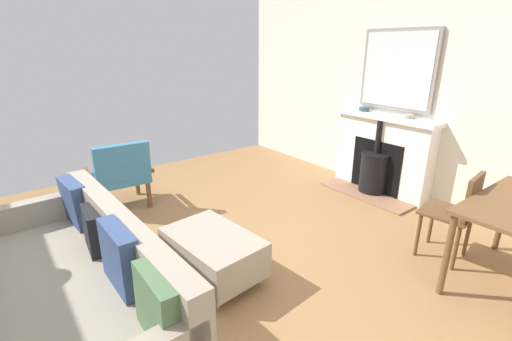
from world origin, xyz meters
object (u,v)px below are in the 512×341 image
(fireplace, at_px, (380,158))
(dining_chair_near_fireplace, at_px, (458,209))
(sofa, at_px, (79,290))
(armchair_accent, at_px, (121,172))
(mantel_bowl_near, at_px, (364,109))
(ottoman, at_px, (213,251))
(mantel_bowl_far, at_px, (408,116))

(fireplace, height_order, dining_chair_near_fireplace, fireplace)
(sofa, relative_size, armchair_accent, 2.56)
(mantel_bowl_near, bearing_deg, fireplace, 83.81)
(mantel_bowl_near, bearing_deg, ottoman, 13.03)
(fireplace, height_order, ottoman, fireplace)
(mantel_bowl_near, height_order, ottoman, mantel_bowl_near)
(sofa, relative_size, dining_chair_near_fireplace, 2.55)
(sofa, height_order, ottoman, sofa)
(fireplace, height_order, mantel_bowl_far, mantel_bowl_far)
(sofa, height_order, dining_chair_near_fireplace, sofa)
(dining_chair_near_fireplace, bearing_deg, fireplace, -122.13)
(ottoman, relative_size, armchair_accent, 1.05)
(fireplace, bearing_deg, ottoman, 5.83)
(mantel_bowl_near, bearing_deg, armchair_accent, -21.64)
(mantel_bowl_near, distance_m, sofa, 3.87)
(ottoman, height_order, dining_chair_near_fireplace, dining_chair_near_fireplace)
(ottoman, xyz_separation_m, armchair_accent, (0.17, -1.78, 0.22))
(sofa, relative_size, ottoman, 2.42)
(mantel_bowl_far, distance_m, armchair_accent, 3.45)
(armchair_accent, bearing_deg, dining_chair_near_fireplace, 125.02)
(fireplace, relative_size, armchair_accent, 1.64)
(fireplace, bearing_deg, mantel_bowl_near, -96.19)
(sofa, bearing_deg, mantel_bowl_near, -169.99)
(mantel_bowl_near, relative_size, dining_chair_near_fireplace, 0.16)
(ottoman, bearing_deg, mantel_bowl_far, 179.99)
(fireplace, bearing_deg, dining_chair_near_fireplace, 57.87)
(sofa, distance_m, ottoman, 1.02)
(mantel_bowl_near, xyz_separation_m, mantel_bowl_far, (0.00, 0.63, -0.00))
(fireplace, xyz_separation_m, sofa, (3.71, 0.30, -0.10))
(ottoman, bearing_deg, fireplace, -174.17)
(mantel_bowl_near, distance_m, mantel_bowl_far, 0.63)
(mantel_bowl_far, xyz_separation_m, dining_chair_near_fireplace, (0.89, 1.08, -0.55))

